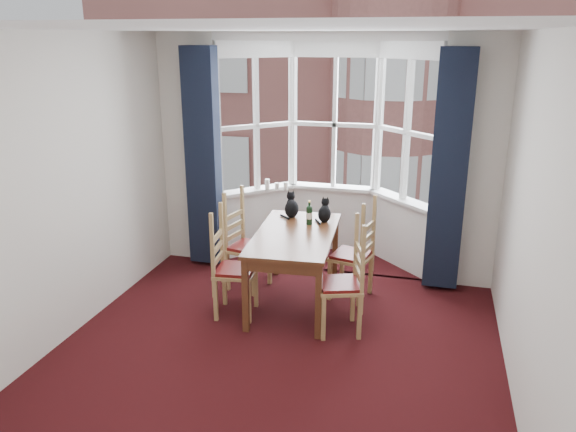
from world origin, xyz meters
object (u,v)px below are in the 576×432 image
(dining_table, at_px, (295,241))
(wine_bottle, at_px, (309,214))
(chair_left_near, at_px, (227,271))
(chair_right_near, at_px, (349,286))
(cat_right, at_px, (325,212))
(cat_left, at_px, (292,207))
(chair_left_far, at_px, (241,247))
(candle_extra, at_px, (286,186))
(chair_right_far, at_px, (359,258))
(candle_short, at_px, (277,186))
(candle_tall, at_px, (267,184))

(dining_table, relative_size, wine_bottle, 5.91)
(chair_left_near, xyz_separation_m, chair_right_near, (1.26, -0.04, 0.00))
(cat_right, bearing_deg, cat_left, 169.43)
(chair_left_far, height_order, candle_extra, candle_extra)
(chair_right_near, distance_m, candle_extra, 2.18)
(chair_left_near, relative_size, chair_right_far, 1.00)
(dining_table, distance_m, chair_right_near, 0.82)
(cat_left, bearing_deg, wine_bottle, -39.46)
(cat_right, bearing_deg, chair_left_near, -133.91)
(cat_left, height_order, candle_extra, cat_left)
(candle_short, bearing_deg, chair_right_near, -55.74)
(chair_left_near, height_order, cat_right, cat_right)
(chair_right_near, xyz_separation_m, candle_tall, (-1.35, 1.77, 0.47))
(wine_bottle, bearing_deg, candle_short, 122.58)
(chair_right_near, bearing_deg, wine_bottle, 126.41)
(chair_right_far, height_order, cat_left, cat_left)
(wine_bottle, bearing_deg, candle_extra, 117.54)
(chair_left_far, bearing_deg, candle_extra, 78.59)
(chair_right_far, distance_m, candle_extra, 1.62)
(dining_table, xyz_separation_m, chair_left_far, (-0.69, 0.27, -0.23))
(chair_right_far, xyz_separation_m, candle_extra, (-1.11, 1.09, 0.45))
(chair_right_near, height_order, cat_left, cat_left)
(cat_left, xyz_separation_m, candle_extra, (-0.30, 0.84, 0.01))
(chair_right_far, bearing_deg, chair_left_near, -151.19)
(chair_left_far, distance_m, cat_right, 1.02)
(candle_extra, bearing_deg, chair_right_near, -58.50)
(chair_right_near, distance_m, cat_right, 1.08)
(cat_left, height_order, candle_short, cat_left)
(chair_left_far, xyz_separation_m, chair_right_near, (1.34, -0.72, 0.00))
(chair_left_far, distance_m, cat_left, 0.73)
(chair_left_far, bearing_deg, dining_table, -21.02)
(cat_left, distance_m, wine_bottle, 0.32)
(chair_right_near, bearing_deg, chair_left_far, 151.85)
(candle_tall, relative_size, candle_short, 1.55)
(dining_table, relative_size, candle_short, 17.54)
(candle_extra, bearing_deg, cat_left, -70.62)
(chair_left_far, relative_size, cat_right, 3.34)
(dining_table, height_order, candle_tall, candle_tall)
(wine_bottle, bearing_deg, chair_left_near, -133.33)
(cat_left, height_order, candle_tall, cat_left)
(chair_left_near, bearing_deg, dining_table, 34.06)
(cat_right, xyz_separation_m, candle_short, (-0.80, 0.90, 0.02))
(chair_right_far, bearing_deg, cat_left, 163.12)
(chair_right_far, xyz_separation_m, candle_short, (-1.22, 1.07, 0.44))
(chair_left_far, relative_size, candle_tall, 6.67)
(chair_left_near, distance_m, chair_left_far, 0.68)
(chair_right_near, xyz_separation_m, candle_short, (-1.22, 1.80, 0.44))
(chair_right_near, height_order, candle_tall, candle_tall)
(dining_table, xyz_separation_m, chair_left_near, (-0.61, -0.41, -0.23))
(dining_table, xyz_separation_m, cat_left, (-0.17, 0.53, 0.21))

